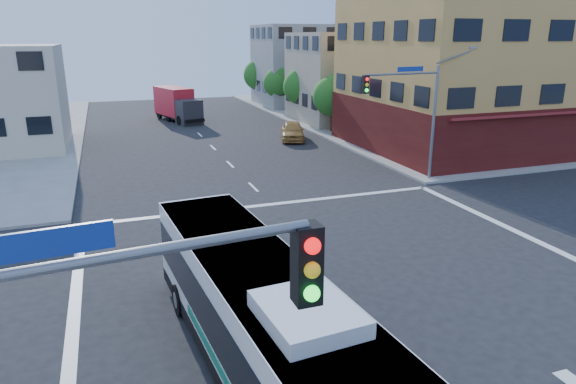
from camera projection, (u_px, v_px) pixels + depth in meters
name	position (u px, v px, depth m)	size (l,w,h in m)	color
ground	(349.00, 281.00, 18.98)	(120.00, 120.00, 0.00)	black
sidewalk_ne	(484.00, 110.00, 61.68)	(50.00, 50.00, 0.15)	gray
corner_building_ne	(478.00, 73.00, 40.30)	(18.10, 15.44, 14.00)	#D3954C
building_east_near	(354.00, 77.00, 53.72)	(12.06, 10.06, 9.00)	tan
building_east_far	(306.00, 65.00, 66.19)	(12.06, 10.06, 10.00)	gray
signal_mast_ne	(412.00, 102.00, 30.00)	(7.91, 1.13, 8.07)	slate
street_tree_a	(333.00, 94.00, 46.91)	(3.60, 3.60, 5.53)	#332212
street_tree_b	(302.00, 84.00, 54.07)	(3.80, 3.80, 5.79)	#332212
street_tree_c	(278.00, 81.00, 61.37)	(3.40, 3.40, 5.29)	#332212
street_tree_d	(259.00, 73.00, 68.46)	(4.00, 4.00, 6.03)	#332212
transit_bus	(256.00, 315.00, 13.31)	(3.56, 12.16, 3.55)	black
box_truck	(178.00, 105.00, 53.96)	(4.29, 7.97, 3.45)	#28272C
parked_car	(293.00, 131.00, 44.33)	(1.90, 4.73, 1.61)	#BA853B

